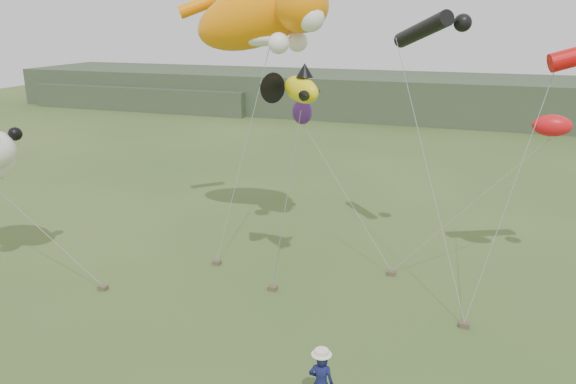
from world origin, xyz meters
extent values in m
plane|color=#385123|center=(0.00, 0.00, 0.00)|extent=(120.00, 120.00, 0.00)
cube|color=#2D3D28|center=(0.00, 45.00, 2.00)|extent=(90.00, 12.00, 4.00)
cube|color=#2D3D28|center=(-30.00, 42.00, 1.25)|extent=(25.00, 8.00, 2.50)
imported|color=#121646|center=(1.77, -1.36, 0.86)|extent=(0.67, 0.48, 1.71)
cube|color=brown|center=(-4.60, 5.86, 0.08)|extent=(0.31, 0.25, 0.16)
cube|color=brown|center=(-1.70, 4.50, 0.08)|extent=(0.31, 0.25, 0.16)
cube|color=brown|center=(5.01, 4.09, 0.08)|extent=(0.31, 0.25, 0.16)
cube|color=brown|center=(-7.56, 2.50, 0.08)|extent=(0.31, 0.25, 0.16)
cube|color=brown|center=(2.20, 7.16, 0.08)|extent=(0.31, 0.25, 0.16)
ellipsoid|color=orange|center=(-3.81, 8.61, 9.60)|extent=(5.79, 2.54, 3.88)
sphere|color=orange|center=(-1.62, 7.52, 9.93)|extent=(1.97, 1.97, 1.97)
sphere|color=white|center=(-1.18, 7.19, 9.49)|extent=(0.99, 0.99, 0.99)
ellipsoid|color=white|center=(-3.59, 8.28, 8.72)|extent=(1.93, 0.96, 0.60)
sphere|color=white|center=(-2.28, 6.86, 8.61)|extent=(0.77, 0.77, 0.77)
sphere|color=white|center=(-2.06, 8.39, 8.61)|extent=(0.77, 0.77, 0.77)
cylinder|color=orange|center=(-6.66, 9.49, 10.04)|extent=(2.04, 1.49, 1.19)
ellipsoid|color=yellow|center=(-0.61, 4.35, 7.30)|extent=(1.74, 1.47, 1.04)
cone|color=black|center=(-1.94, 4.68, 7.30)|extent=(1.20, 1.26, 1.00)
cone|color=black|center=(-0.50, 4.35, 7.91)|extent=(0.55, 0.55, 0.44)
cone|color=black|center=(-0.28, 3.80, 7.19)|extent=(0.59, 0.62, 0.44)
cone|color=black|center=(-0.28, 4.91, 7.19)|extent=(0.59, 0.62, 0.44)
cylinder|color=black|center=(2.59, 8.56, 9.07)|extent=(2.38, 2.82, 1.38)
sphere|color=black|center=(3.98, 8.06, 9.32)|extent=(0.62, 0.62, 0.62)
sphere|color=black|center=(-11.26, 3.15, 5.41)|extent=(0.50, 0.50, 0.50)
ellipsoid|color=red|center=(7.23, 8.31, 5.93)|extent=(1.30, 0.76, 0.76)
ellipsoid|color=#491E65|center=(-2.53, 10.53, 5.57)|extent=(0.90, 0.60, 1.11)
camera|label=1|loc=(4.84, -12.79, 9.45)|focal=35.00mm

